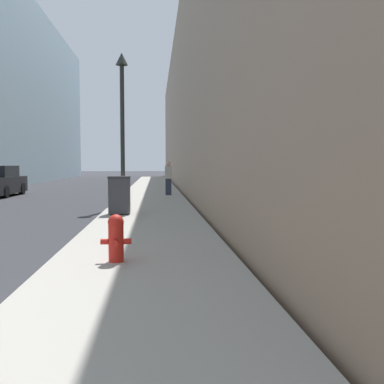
{
  "coord_description": "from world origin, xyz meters",
  "views": [
    {
      "loc": [
        5.51,
        -4.66,
        1.67
      ],
      "look_at": [
        7.39,
        17.26,
        0.23
      ],
      "focal_mm": 40.0,
      "sensor_mm": 36.0,
      "label": 1
    }
  ],
  "objects_px": {
    "fire_hydrant": "(116,237)",
    "trash_bin": "(119,195)",
    "pedestrian_on_sidewalk": "(168,178)",
    "lamppost": "(122,113)"
  },
  "relations": [
    {
      "from": "trash_bin",
      "to": "fire_hydrant",
      "type": "bearing_deg",
      "value": -85.76
    },
    {
      "from": "trash_bin",
      "to": "pedestrian_on_sidewalk",
      "type": "bearing_deg",
      "value": 77.82
    },
    {
      "from": "fire_hydrant",
      "to": "pedestrian_on_sidewalk",
      "type": "relative_size",
      "value": 0.44
    },
    {
      "from": "lamppost",
      "to": "pedestrian_on_sidewalk",
      "type": "relative_size",
      "value": 3.42
    },
    {
      "from": "fire_hydrant",
      "to": "lamppost",
      "type": "relative_size",
      "value": 0.13
    },
    {
      "from": "lamppost",
      "to": "pedestrian_on_sidewalk",
      "type": "height_order",
      "value": "lamppost"
    },
    {
      "from": "fire_hydrant",
      "to": "trash_bin",
      "type": "height_order",
      "value": "trash_bin"
    },
    {
      "from": "fire_hydrant",
      "to": "pedestrian_on_sidewalk",
      "type": "bearing_deg",
      "value": 85.03
    },
    {
      "from": "trash_bin",
      "to": "lamppost",
      "type": "distance_m",
      "value": 4.55
    },
    {
      "from": "lamppost",
      "to": "pedestrian_on_sidewalk",
      "type": "xyz_separation_m",
      "value": [
        1.89,
        4.53,
        -2.65
      ]
    }
  ]
}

